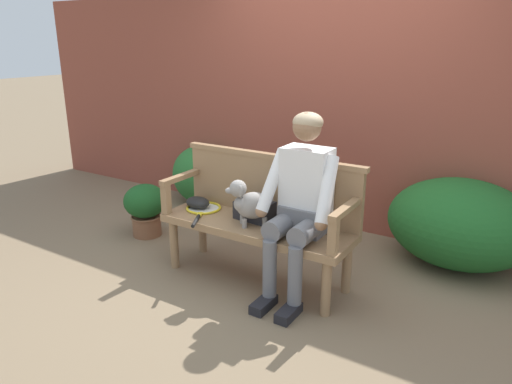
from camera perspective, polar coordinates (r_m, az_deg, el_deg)
ground_plane at (r=3.84m, az=0.00°, el=-10.32°), size 40.00×40.00×0.00m
brick_garden_fence at (r=4.79m, az=9.89°, el=9.51°), size 8.00×0.30×2.27m
hedge_bush_mid_left at (r=5.43m, az=-6.48°, el=2.03°), size 0.71×0.60×0.67m
hedge_bush_far_right at (r=4.26m, az=23.29°, el=-3.47°), size 1.18×0.97×0.74m
garden_bench at (r=3.66m, az=0.00°, el=-4.71°), size 1.51×0.49×0.47m
bench_backrest at (r=3.73m, az=1.77°, el=0.93°), size 1.55×0.06×0.50m
bench_armrest_left_end at (r=3.91m, az=-9.62°, el=0.71°), size 0.06×0.49×0.28m
bench_armrest_right_end at (r=3.19m, az=10.16°, el=-3.38°), size 0.06×0.49×0.28m
person_seated at (r=3.36m, az=5.39°, el=-0.82°), size 0.56×0.65×1.34m
dog_on_bench at (r=3.54m, az=-0.80°, el=-1.28°), size 0.32×0.31×0.36m
tennis_racket at (r=3.92m, az=-6.37°, el=-2.04°), size 0.40×0.57×0.03m
baseball_glove at (r=3.98m, az=-6.99°, el=-1.26°), size 0.25×0.21×0.09m
sports_bag at (r=3.70m, az=-0.16°, el=-2.20°), size 0.29×0.22×0.14m
potted_plant at (r=4.64m, az=-13.11°, el=-1.71°), size 0.40×0.40×0.51m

